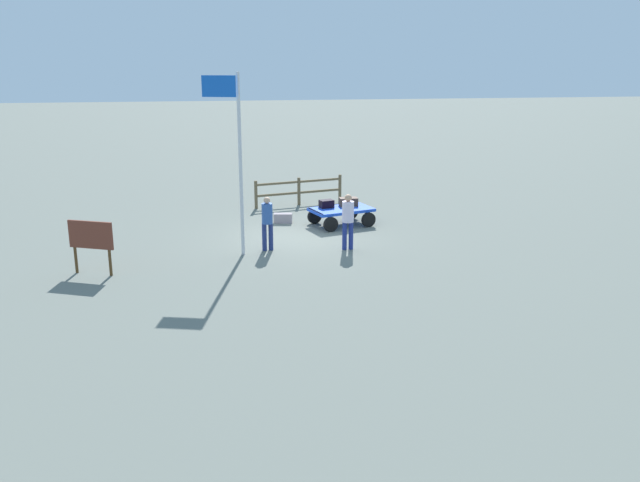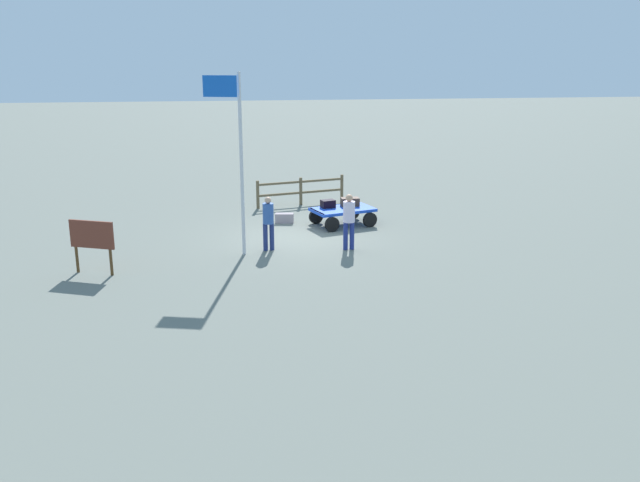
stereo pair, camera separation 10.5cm
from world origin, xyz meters
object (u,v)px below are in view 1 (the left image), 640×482
at_px(signboard, 91,239).
at_px(worker_trailing, 267,220).
at_px(luggage_cart, 341,212).
at_px(suitcase_maroon, 348,202).
at_px(worker_lead, 348,217).
at_px(suitcase_tan, 283,218).
at_px(flagpole, 235,147).
at_px(suitcase_olive, 326,204).

bearing_deg(signboard, worker_trailing, -161.26).
bearing_deg(worker_trailing, luggage_cart, -135.10).
height_order(suitcase_maroon, worker_trailing, worker_trailing).
xyz_separation_m(worker_lead, worker_trailing, (2.42, -0.24, -0.06)).
xyz_separation_m(luggage_cart, worker_trailing, (2.70, 2.69, 0.49)).
distance_m(luggage_cart, worker_trailing, 3.84).
bearing_deg(suitcase_tan, signboard, 41.63).
xyz_separation_m(suitcase_tan, flagpole, (1.64, 3.66, 3.03)).
xyz_separation_m(flagpole, signboard, (3.95, 1.30, -2.19)).
bearing_deg(flagpole, worker_trailing, -159.22).
relative_size(suitcase_olive, worker_lead, 0.31).
bearing_deg(suitcase_olive, signboard, 32.48).
distance_m(suitcase_tan, worker_lead, 4.03).
xyz_separation_m(suitcase_tan, signboard, (5.59, 4.97, 0.84)).
bearing_deg(suitcase_maroon, suitcase_olive, 12.05).
relative_size(suitcase_olive, suitcase_maroon, 0.84).
relative_size(worker_lead, flagpole, 0.32).
bearing_deg(signboard, flagpole, -161.73).
xyz_separation_m(suitcase_tan, worker_lead, (-1.66, 3.57, 0.84)).
bearing_deg(luggage_cart, suitcase_maroon, -134.38).
distance_m(worker_trailing, signboard, 5.10).
height_order(luggage_cart, suitcase_tan, luggage_cart).
height_order(suitcase_maroon, suitcase_tan, suitcase_maroon).
xyz_separation_m(luggage_cart, suitcase_olive, (0.47, -0.16, 0.28)).
bearing_deg(flagpole, luggage_cart, -139.83).
relative_size(suitcase_maroon, worker_lead, 0.37).
relative_size(suitcase_maroon, worker_trailing, 0.39).
height_order(worker_lead, signboard, worker_lead).
relative_size(luggage_cart, suitcase_tan, 3.47).
relative_size(suitcase_maroon, flagpole, 0.12).
bearing_deg(suitcase_olive, flagpole, 45.72).
height_order(suitcase_olive, flagpole, flagpole).
xyz_separation_m(luggage_cart, signboard, (7.53, 4.33, 0.55)).
bearing_deg(worker_trailing, flagpole, 20.78).
relative_size(suitcase_olive, signboard, 0.36).
xyz_separation_m(suitcase_maroon, worker_lead, (0.61, 3.27, 0.26)).
distance_m(flagpole, signboard, 4.70).
relative_size(luggage_cart, suitcase_maroon, 3.68).
bearing_deg(suitcase_maroon, luggage_cart, 45.62).
bearing_deg(suitcase_tan, luggage_cart, 161.93).
height_order(suitcase_maroon, flagpole, flagpole).
height_order(suitcase_tan, worker_lead, worker_lead).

